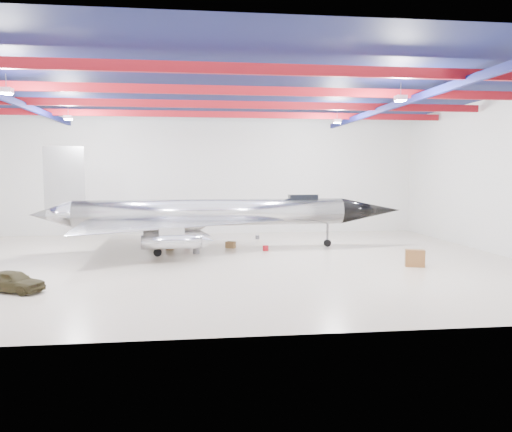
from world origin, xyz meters
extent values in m
plane|color=beige|center=(0.00, 0.00, 0.00)|extent=(40.00, 40.00, 0.00)
plane|color=silver|center=(0.00, 15.00, 5.50)|extent=(40.00, 0.00, 40.00)
plane|color=silver|center=(20.00, 0.00, 5.50)|extent=(0.00, 30.00, 30.00)
plane|color=#0A0F38|center=(0.00, 0.00, 11.00)|extent=(40.00, 40.00, 0.00)
cube|color=maroon|center=(0.00, -9.00, 10.40)|extent=(39.50, 0.25, 0.50)
cube|color=maroon|center=(0.00, -3.00, 10.40)|extent=(39.50, 0.25, 0.50)
cube|color=maroon|center=(0.00, 3.00, 10.40)|extent=(39.50, 0.25, 0.50)
cube|color=maroon|center=(0.00, 9.00, 10.40)|extent=(39.50, 0.25, 0.50)
cube|color=#0D114F|center=(-12.00, 0.00, 10.10)|extent=(0.25, 29.50, 0.40)
cube|color=#0D114F|center=(12.00, 0.00, 10.10)|extent=(0.25, 29.50, 0.40)
cube|color=silver|center=(-10.00, -6.00, 9.70)|extent=(0.55, 0.55, 0.25)
cube|color=silver|center=(10.00, -6.00, 9.70)|extent=(0.55, 0.55, 0.25)
cube|color=silver|center=(-10.00, 6.00, 9.70)|extent=(0.55, 0.55, 0.25)
cube|color=silver|center=(10.00, 6.00, 9.70)|extent=(0.55, 0.55, 0.25)
cylinder|color=silver|center=(0.30, 5.04, 2.77)|extent=(19.85, 2.84, 1.98)
cone|color=black|center=(12.66, 5.58, 2.77)|extent=(5.03, 2.19, 1.98)
cone|color=silver|center=(-11.06, 4.55, 2.77)|extent=(3.05, 2.11, 1.98)
cube|color=silver|center=(-10.07, 4.59, 5.34)|extent=(2.77, 0.24, 4.45)
cube|color=black|center=(7.22, 5.34, 3.81)|extent=(2.21, 0.89, 0.49)
cylinder|color=silver|center=(-2.42, -0.52, 1.38)|extent=(3.79, 1.05, 0.89)
cylinder|color=silver|center=(-2.53, 1.95, 1.38)|extent=(3.79, 1.05, 0.89)
cylinder|color=silver|center=(-2.79, 7.88, 1.38)|extent=(3.79, 1.05, 0.89)
cylinder|color=silver|center=(-2.90, 10.35, 1.38)|extent=(3.79, 1.05, 0.89)
cylinder|color=#59595B|center=(9.20, 5.43, 0.89)|extent=(0.18, 0.18, 1.78)
cylinder|color=black|center=(9.20, 5.43, 0.28)|extent=(0.56, 0.24, 0.55)
cylinder|color=#59595B|center=(-3.54, 2.40, 0.89)|extent=(0.18, 0.18, 1.78)
cylinder|color=black|center=(-3.54, 2.40, 0.28)|extent=(0.56, 0.24, 0.55)
cylinder|color=#59595B|center=(-3.76, 7.34, 0.89)|extent=(0.18, 0.18, 1.78)
cylinder|color=black|center=(-3.76, 7.34, 0.28)|extent=(0.56, 0.24, 0.55)
imported|color=#35301A|center=(-9.68, -7.11, 0.53)|extent=(3.36, 2.44, 1.06)
cube|color=brown|center=(12.30, -3.31, 0.52)|extent=(1.26, 0.89, 1.05)
cube|color=olive|center=(-2.88, 5.27, 0.21)|extent=(0.62, 0.51, 0.41)
cube|color=maroon|center=(-1.61, 6.58, 0.15)|extent=(0.49, 0.43, 0.29)
cylinder|color=#59595B|center=(-0.91, 3.35, 0.21)|extent=(0.48, 0.48, 0.42)
cube|color=olive|center=(1.70, 5.70, 0.24)|extent=(0.85, 0.78, 0.48)
cube|color=#59595B|center=(-4.31, 6.68, 0.15)|extent=(0.51, 0.46, 0.29)
cylinder|color=maroon|center=(4.15, 3.97, 0.20)|extent=(0.56, 0.56, 0.39)
cylinder|color=#59595B|center=(4.36, 10.47, 0.16)|extent=(0.40, 0.40, 0.31)
camera|label=1|loc=(-0.96, -31.90, 5.73)|focal=35.00mm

